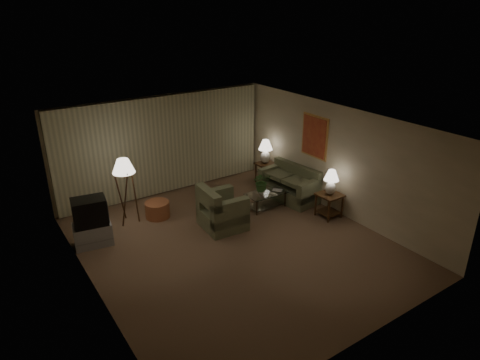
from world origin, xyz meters
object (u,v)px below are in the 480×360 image
object	(u,v)px
side_table_near	(329,201)
coffee_table	(266,198)
floor_lamp	(126,190)
table_lamp_near	(331,180)
ottoman	(157,210)
crt_tv	(90,212)
tv_cabinet	(93,234)
vase	(262,192)
sofa	(289,186)
armchair	(223,211)
table_lamp_far	(266,149)
side_table_far	(265,169)

from	to	relation	value
side_table_near	coffee_table	world-z (taller)	side_table_near
side_table_near	floor_lamp	bearing A→B (deg)	149.36
table_lamp_near	ottoman	bearing A→B (deg)	146.37
side_table_near	crt_tv	xyz separation A→B (m)	(-5.20, 1.93, 0.38)
side_table_near	tv_cabinet	size ratio (longest dim) A/B	0.69
crt_tv	vase	xyz separation A→B (m)	(4.07, -0.68, -0.31)
sofa	armchair	distance (m)	2.32
table_lamp_far	crt_tv	distance (m)	5.25
side_table_near	coffee_table	size ratio (longest dim) A/B	0.57
sofa	table_lamp_near	bearing A→B (deg)	0.00
crt_tv	coffee_table	bearing A→B (deg)	0.48
armchair	table_lamp_near	bearing A→B (deg)	-108.64
ottoman	vase	xyz separation A→B (m)	(2.38, -1.08, 0.29)
sofa	floor_lamp	size ratio (longest dim) A/B	1.10
floor_lamp	vase	xyz separation A→B (m)	(3.05, -1.23, -0.36)
coffee_table	floor_lamp	distance (m)	3.48
side_table_far	floor_lamp	size ratio (longest dim) A/B	0.37
table_lamp_near	side_table_far	bearing A→B (deg)	90.00
side_table_near	ottoman	xyz separation A→B (m)	(-3.51, 2.33, -0.21)
table_lamp_near	floor_lamp	bearing A→B (deg)	149.36
table_lamp_near	ottoman	size ratio (longest dim) A/B	1.06
floor_lamp	vase	size ratio (longest dim) A/B	10.96
tv_cabinet	ottoman	bearing A→B (deg)	23.14
tv_cabinet	sofa	bearing A→B (deg)	3.08
side_table_far	coffee_table	world-z (taller)	side_table_far
tv_cabinet	coffee_table	bearing A→B (deg)	0.48
side_table_near	ottoman	size ratio (longest dim) A/B	1.01
armchair	side_table_far	world-z (taller)	armchair
coffee_table	floor_lamp	world-z (taller)	floor_lamp
armchair	side_table_near	size ratio (longest dim) A/B	1.82
table_lamp_near	vase	size ratio (longest dim) A/B	4.29
ottoman	coffee_table	bearing A→B (deg)	-23.24
table_lamp_far	table_lamp_near	bearing A→B (deg)	-90.00
table_lamp_far	crt_tv	size ratio (longest dim) A/B	0.91
tv_cabinet	floor_lamp	xyz separation A→B (m)	(1.01, 0.55, 0.59)
table_lamp_near	ottoman	world-z (taller)	table_lamp_near
armchair	table_lamp_far	bearing A→B (deg)	-53.12
tv_cabinet	ottoman	xyz separation A→B (m)	(1.69, 0.41, -0.05)
armchair	crt_tv	bearing A→B (deg)	75.55
vase	floor_lamp	bearing A→B (deg)	158.05
sofa	table_lamp_near	size ratio (longest dim) A/B	2.80
sofa	armchair	xyz separation A→B (m)	(-2.29, -0.34, 0.05)
table_lamp_far	floor_lamp	bearing A→B (deg)	-178.37
side_table_far	tv_cabinet	distance (m)	5.25
crt_tv	armchair	bearing A→B (deg)	-8.73
side_table_near	floor_lamp	size ratio (longest dim) A/B	0.37
table_lamp_far	coffee_table	bearing A→B (deg)	-126.08
crt_tv	table_lamp_near	bearing A→B (deg)	-10.73
side_table_far	side_table_near	bearing A→B (deg)	-90.00
table_lamp_far	vase	xyz separation A→B (m)	(-1.13, -1.35, -0.52)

